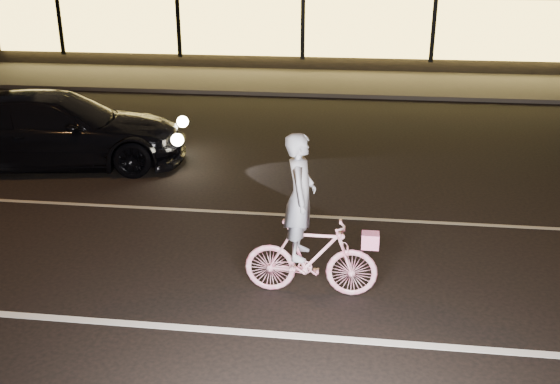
# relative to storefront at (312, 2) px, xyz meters

# --- Properties ---
(ground) EXTENTS (90.00, 90.00, 0.00)m
(ground) POSITION_rel_storefront_xyz_m (0.00, -18.97, -2.15)
(ground) COLOR black
(ground) RESTS_ON ground
(lane_stripe_near) EXTENTS (60.00, 0.12, 0.01)m
(lane_stripe_near) POSITION_rel_storefront_xyz_m (0.00, -20.47, -2.14)
(lane_stripe_near) COLOR silver
(lane_stripe_near) RESTS_ON ground
(lane_stripe_far) EXTENTS (60.00, 0.10, 0.01)m
(lane_stripe_far) POSITION_rel_storefront_xyz_m (0.00, -16.97, -2.14)
(lane_stripe_far) COLOR gray
(lane_stripe_far) RESTS_ON ground
(sidewalk) EXTENTS (30.00, 4.00, 0.12)m
(sidewalk) POSITION_rel_storefront_xyz_m (0.00, -5.97, -2.09)
(sidewalk) COLOR #383533
(sidewalk) RESTS_ON ground
(storefront) EXTENTS (25.40, 8.42, 4.20)m
(storefront) POSITION_rel_storefront_xyz_m (0.00, 0.00, 0.00)
(storefront) COLOR black
(storefront) RESTS_ON ground
(cyclist) EXTENTS (1.72, 0.59, 2.17)m
(cyclist) POSITION_rel_storefront_xyz_m (1.52, -19.47, -1.38)
(cyclist) COLOR #DB2C65
(cyclist) RESTS_ON ground
(sedan) EXTENTS (5.50, 3.08, 1.50)m
(sedan) POSITION_rel_storefront_xyz_m (-4.02, -14.93, -1.40)
(sedan) COLOR black
(sedan) RESTS_ON ground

